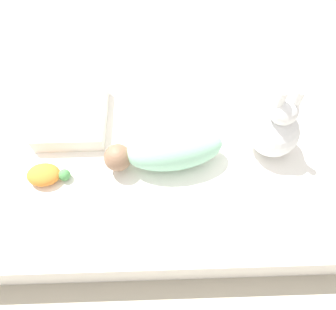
% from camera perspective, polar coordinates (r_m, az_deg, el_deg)
% --- Properties ---
extents(ground_plane, '(12.00, 12.00, 0.00)m').
position_cam_1_polar(ground_plane, '(1.55, -0.85, -4.77)').
color(ground_plane, '#B2A893').
extents(bed_mattress, '(1.53, 0.88, 0.19)m').
position_cam_1_polar(bed_mattress, '(1.47, -0.90, -3.15)').
color(bed_mattress, white).
rests_on(bed_mattress, ground_plane).
extents(swaddled_baby, '(0.49, 0.23, 0.17)m').
position_cam_1_polar(swaddled_baby, '(1.32, -0.03, 0.91)').
color(swaddled_baby, '#99D6B2').
rests_on(swaddled_baby, bed_mattress).
extents(pillow, '(0.30, 0.34, 0.08)m').
position_cam_1_polar(pillow, '(1.54, -16.46, 6.56)').
color(pillow, white).
rests_on(pillow, bed_mattress).
extents(bunny_plush, '(0.21, 0.21, 0.35)m').
position_cam_1_polar(bunny_plush, '(1.40, 18.06, 4.28)').
color(bunny_plush, white).
rests_on(bunny_plush, bed_mattress).
extents(turtle_plush, '(0.17, 0.10, 0.06)m').
position_cam_1_polar(turtle_plush, '(1.41, -20.54, -3.24)').
color(turtle_plush, orange).
rests_on(turtle_plush, bed_mattress).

